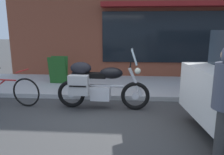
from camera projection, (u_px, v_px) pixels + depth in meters
name	position (u px, v px, depth m)	size (l,w,h in m)	color
ground_plane	(103.00, 120.00, 4.41)	(80.00, 80.00, 0.00)	#393939
touring_motorcycle	(97.00, 83.00, 4.93)	(2.15, 0.64, 1.40)	black
parked_bicycle	(6.00, 90.00, 5.24)	(1.77, 0.48, 0.94)	black
sandwich_board_sign	(58.00, 70.00, 6.94)	(0.55, 0.40, 0.86)	#1E511E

